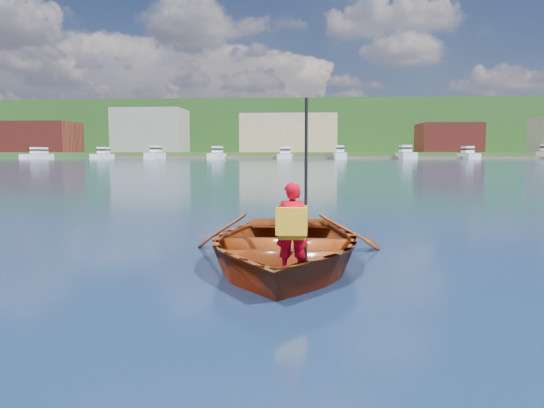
{
  "coord_description": "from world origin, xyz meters",
  "views": [
    {
      "loc": [
        1.37,
        -5.81,
        1.42
      ],
      "look_at": [
        0.91,
        0.87,
        0.79
      ],
      "focal_mm": 35.0,
      "sensor_mm": 36.0,
      "label": 1
    }
  ],
  "objects_px": {
    "dock": "(285,158)",
    "marina_yachts": "(276,154)",
    "child_paddler": "(292,226)",
    "rowboat": "(283,245)"
  },
  "relations": [
    {
      "from": "rowboat",
      "to": "marina_yachts",
      "type": "relative_size",
      "value": 0.03
    },
    {
      "from": "child_paddler",
      "to": "rowboat",
      "type": "bearing_deg",
      "value": 99.12
    },
    {
      "from": "rowboat",
      "to": "dock",
      "type": "height_order",
      "value": "dock"
    },
    {
      "from": "dock",
      "to": "marina_yachts",
      "type": "xyz_separation_m",
      "value": [
        -2.41,
        -4.66,
        0.93
      ]
    },
    {
      "from": "dock",
      "to": "child_paddler",
      "type": "bearing_deg",
      "value": -87.45
    },
    {
      "from": "marina_yachts",
      "to": "rowboat",
      "type": "bearing_deg",
      "value": -86.45
    },
    {
      "from": "child_paddler",
      "to": "dock",
      "type": "height_order",
      "value": "child_paddler"
    },
    {
      "from": "child_paddler",
      "to": "marina_yachts",
      "type": "xyz_separation_m",
      "value": [
        -8.99,
        143.37,
        0.7
      ]
    },
    {
      "from": "child_paddler",
      "to": "dock",
      "type": "relative_size",
      "value": 0.01
    },
    {
      "from": "child_paddler",
      "to": "dock",
      "type": "xyz_separation_m",
      "value": [
        -6.58,
        148.03,
        -0.23
      ]
    }
  ]
}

